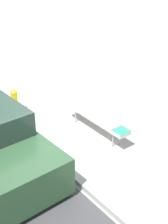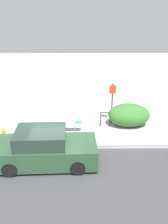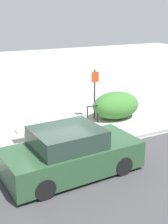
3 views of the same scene
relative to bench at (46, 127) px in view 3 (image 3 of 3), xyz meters
The scene contains 7 objects.
ground_plane 1.72m from the bench, 91.75° to the right, with size 60.00×60.00×0.00m, color #ADAAA3.
curb 1.71m from the bench, 91.75° to the right, with size 60.00×0.20×0.13m.
bench is the anchor object (origin of this frame).
bike_rack 2.54m from the bench, 14.61° to the left, with size 0.55×0.11×0.83m.
sign_post 3.22m from the bench, 22.20° to the left, with size 0.36×0.08×2.30m.
shrub_hedge 3.84m from the bench, 11.39° to the left, with size 2.27×1.61×1.24m.
parked_car_near 3.02m from the bench, 96.71° to the right, with size 4.22×2.03×1.50m.
Camera 3 is at (-3.99, -9.08, 4.77)m, focal length 50.00 mm.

